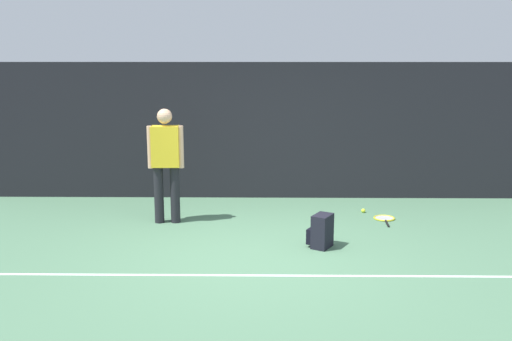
# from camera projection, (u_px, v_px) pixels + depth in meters

# --- Properties ---
(ground_plane) EXTENTS (12.00, 12.00, 0.00)m
(ground_plane) POSITION_uv_depth(u_px,v_px,m) (256.00, 255.00, 7.27)
(ground_plane) COLOR #4C7556
(back_fence) EXTENTS (10.00, 0.10, 2.34)m
(back_fence) POSITION_uv_depth(u_px,v_px,m) (258.00, 131.00, 9.98)
(back_fence) COLOR black
(back_fence) RESTS_ON ground
(court_line) EXTENTS (9.00, 0.05, 0.00)m
(court_line) POSITION_uv_depth(u_px,v_px,m) (255.00, 275.00, 6.59)
(court_line) COLOR white
(court_line) RESTS_ON ground
(tennis_player) EXTENTS (0.53, 0.24, 1.70)m
(tennis_player) POSITION_uv_depth(u_px,v_px,m) (166.00, 159.00, 8.49)
(tennis_player) COLOR black
(tennis_player) RESTS_ON ground
(tennis_racket) EXTENTS (0.34, 0.62, 0.03)m
(tennis_racket) POSITION_uv_depth(u_px,v_px,m) (384.00, 219.00, 8.83)
(tennis_racket) COLOR black
(tennis_racket) RESTS_ON ground
(backpack) EXTENTS (0.37, 0.36, 0.44)m
(backpack) POSITION_uv_depth(u_px,v_px,m) (321.00, 232.00, 7.53)
(backpack) COLOR black
(backpack) RESTS_ON ground
(tennis_ball_near_player) EXTENTS (0.07, 0.07, 0.07)m
(tennis_ball_near_player) POSITION_uv_depth(u_px,v_px,m) (363.00, 211.00, 9.20)
(tennis_ball_near_player) COLOR #CCE033
(tennis_ball_near_player) RESTS_ON ground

